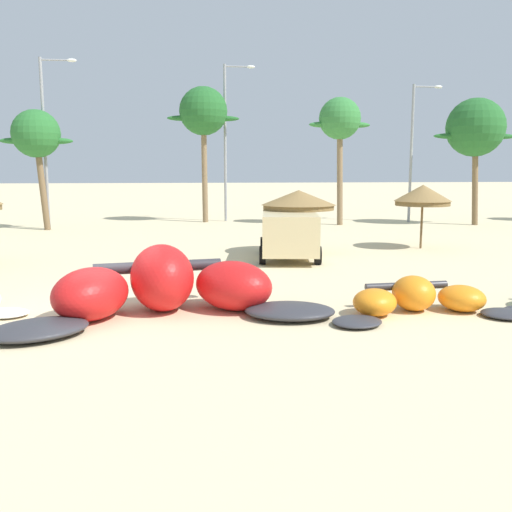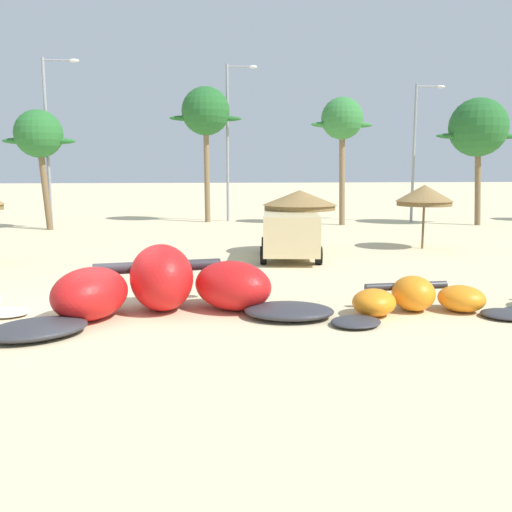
# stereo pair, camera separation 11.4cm
# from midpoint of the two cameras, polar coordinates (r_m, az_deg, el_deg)

# --- Properties ---
(ground_plane) EXTENTS (260.00, 260.00, 0.00)m
(ground_plane) POSITION_cam_midpoint_polar(r_m,az_deg,el_deg) (14.99, -15.04, -5.21)
(ground_plane) COLOR beige
(kite_left_of_center) EXTENTS (8.12, 4.45, 1.67)m
(kite_left_of_center) POSITION_cam_midpoint_polar(r_m,az_deg,el_deg) (14.10, -9.38, -3.25)
(kite_left_of_center) COLOR #333338
(kite_left_of_center) RESTS_ON ground
(kite_center) EXTENTS (5.24, 2.54, 0.88)m
(kite_center) POSITION_cam_midpoint_polar(r_m,az_deg,el_deg) (14.63, 15.75, -4.22)
(kite_center) COLOR #333338
(kite_center) RESTS_ON ground
(beach_umbrella_near_palms) EXTENTS (3.10, 3.10, 2.66)m
(beach_umbrella_near_palms) POSITION_cam_midpoint_polar(r_m,az_deg,el_deg) (23.82, 4.14, 5.63)
(beach_umbrella_near_palms) COLOR brown
(beach_umbrella_near_palms) RESTS_ON ground
(beach_umbrella_outermost) EXTENTS (2.50, 2.50, 2.84)m
(beach_umbrella_outermost) POSITION_cam_midpoint_polar(r_m,az_deg,el_deg) (26.36, 16.24, 5.87)
(beach_umbrella_outermost) COLOR brown
(beach_umbrella_outermost) RESTS_ON ground
(parked_van) EXTENTS (2.77, 4.90, 1.84)m
(parked_van) POSITION_cam_midpoint_polar(r_m,az_deg,el_deg) (22.68, 3.17, 2.53)
(parked_van) COLOR beige
(parked_van) RESTS_ON ground
(palm_left) EXTENTS (4.08, 2.72, 6.87)m
(palm_left) POSITION_cam_midpoint_polar(r_m,az_deg,el_deg) (35.42, -21.23, 11.18)
(palm_left) COLOR brown
(palm_left) RESTS_ON ground
(palm_left_of_gap) EXTENTS (4.70, 3.13, 8.81)m
(palm_left_of_gap) POSITION_cam_midpoint_polar(r_m,az_deg,el_deg) (38.31, -5.38, 14.08)
(palm_left_of_gap) COLOR #7F6647
(palm_left_of_gap) RESTS_ON ground
(palm_center_left) EXTENTS (3.88, 2.59, 7.91)m
(palm_center_left) POSITION_cam_midpoint_polar(r_m,az_deg,el_deg) (36.56, 8.30, 13.22)
(palm_center_left) COLOR #7F6647
(palm_center_left) RESTS_ON ground
(palm_center_right) EXTENTS (5.38, 3.59, 7.86)m
(palm_center_right) POSITION_cam_midpoint_polar(r_m,az_deg,el_deg) (38.54, 21.03, 11.84)
(palm_center_right) COLOR brown
(palm_center_right) RESTS_ON ground
(lamppost_west_center) EXTENTS (2.11, 0.24, 9.81)m
(lamppost_west_center) POSITION_cam_midpoint_polar(r_m,az_deg,el_deg) (35.81, -20.25, 11.33)
(lamppost_west_center) COLOR gray
(lamppost_west_center) RESTS_ON ground
(lamppost_east_center) EXTENTS (2.10, 0.24, 10.31)m
(lamppost_east_center) POSITION_cam_midpoint_polar(r_m,az_deg,el_deg) (38.81, -2.95, 11.98)
(lamppost_east_center) COLOR gray
(lamppost_east_center) RESTS_ON ground
(lamppost_east) EXTENTS (2.01, 0.24, 8.93)m
(lamppost_east) POSITION_cam_midpoint_polar(r_m,az_deg,el_deg) (39.34, 15.46, 10.60)
(lamppost_east) COLOR gray
(lamppost_east) RESTS_ON ground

